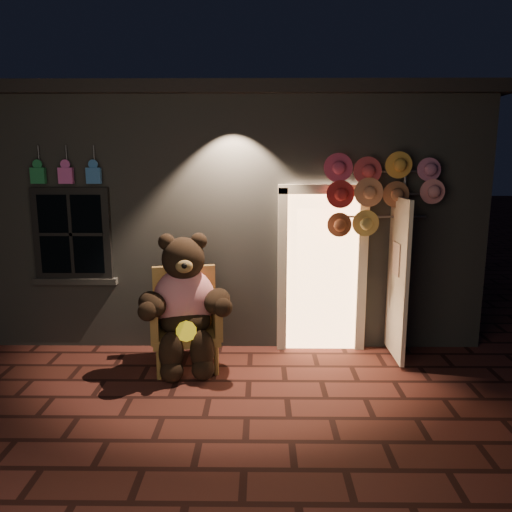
{
  "coord_description": "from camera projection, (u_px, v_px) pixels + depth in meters",
  "views": [
    {
      "loc": [
        0.56,
        -4.93,
        2.5
      ],
      "look_at": [
        0.49,
        1.0,
        1.35
      ],
      "focal_mm": 35.0,
      "sensor_mm": 36.0,
      "label": 1
    }
  ],
  "objects": [
    {
      "name": "shop_building",
      "position": [
        230.0,
        203.0,
        8.9
      ],
      "size": [
        7.3,
        5.95,
        3.51
      ],
      "color": "slate",
      "rests_on": "ground"
    },
    {
      "name": "wicker_armchair",
      "position": [
        186.0,
        317.0,
        6.12
      ],
      "size": [
        0.93,
        0.87,
        1.19
      ],
      "rotation": [
        0.0,
        0.0,
        0.19
      ],
      "color": "olive",
      "rests_on": "ground"
    },
    {
      "name": "teddy_bear",
      "position": [
        185.0,
        303.0,
        5.93
      ],
      "size": [
        1.18,
        1.01,
        1.65
      ],
      "rotation": [
        0.0,
        0.0,
        0.19
      ],
      "color": "red",
      "rests_on": "ground"
    },
    {
      "name": "ground",
      "position": [
        209.0,
        398.0,
        5.32
      ],
      "size": [
        60.0,
        60.0,
        0.0
      ],
      "primitive_type": "plane",
      "color": "#562620",
      "rests_on": "ground"
    },
    {
      "name": "hat_rack",
      "position": [
        379.0,
        192.0,
        6.15
      ],
      "size": [
        1.45,
        0.22,
        2.56
      ],
      "color": "#59595E",
      "rests_on": "ground"
    }
  ]
}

